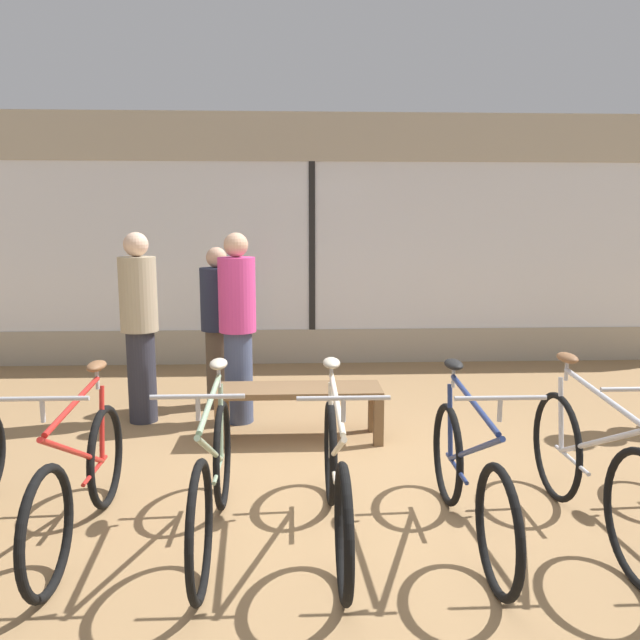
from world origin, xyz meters
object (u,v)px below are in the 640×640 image
(bicycle_center_left, at_px, (213,479))
(customer_near_rack, at_px, (140,323))
(display_bench, at_px, (299,397))
(customer_mid_floor, at_px, (238,324))
(bicycle_left, at_px, (81,481))
(bicycle_right, at_px, (592,470))
(customer_by_window, at_px, (218,324))
(bicycle_center_right, at_px, (469,479))
(bicycle_center, at_px, (336,479))

(bicycle_center_left, relative_size, customer_near_rack, 0.97)
(display_bench, xyz_separation_m, customer_mid_floor, (-0.56, 0.50, 0.55))
(bicycle_left, bearing_deg, bicycle_right, -0.82)
(bicycle_left, distance_m, customer_by_window, 2.78)
(customer_near_rack, height_order, customer_by_window, customer_near_rack)
(bicycle_center_right, height_order, customer_near_rack, customer_near_rack)
(display_bench, bearing_deg, customer_near_rack, 159.23)
(bicycle_center, bearing_deg, bicycle_center_right, -1.69)
(customer_mid_floor, bearing_deg, bicycle_center_right, -55.90)
(display_bench, distance_m, customer_by_window, 1.37)
(bicycle_center_left, height_order, bicycle_right, bicycle_right)
(bicycle_center, relative_size, display_bench, 1.26)
(bicycle_right, distance_m, customer_near_rack, 3.95)
(display_bench, bearing_deg, customer_by_window, 128.32)
(bicycle_left, height_order, bicycle_center_left, bicycle_center_left)
(bicycle_center_right, distance_m, customer_mid_floor, 2.78)
(bicycle_center_left, relative_size, bicycle_center_right, 1.00)
(bicycle_left, bearing_deg, customer_by_window, 79.66)
(bicycle_left, bearing_deg, customer_near_rack, 94.39)
(bicycle_center, relative_size, bicycle_center_right, 1.03)
(bicycle_center_right, bearing_deg, display_bench, 118.88)
(bicycle_left, height_order, customer_by_window, customer_by_window)
(customer_near_rack, bearing_deg, bicycle_left, -85.61)
(bicycle_right, height_order, customer_near_rack, customer_near_rack)
(bicycle_center_right, bearing_deg, bicycle_right, 2.14)
(customer_by_window, bearing_deg, customer_near_rack, -145.64)
(bicycle_left, distance_m, bicycle_center_left, 0.77)
(bicycle_left, distance_m, bicycle_right, 3.01)
(bicycle_center_right, height_order, customer_mid_floor, customer_mid_floor)
(bicycle_center, bearing_deg, display_bench, 96.36)
(bicycle_center_left, distance_m, bicycle_center_right, 1.49)
(bicycle_right, relative_size, display_bench, 1.26)
(bicycle_center, distance_m, bicycle_right, 1.53)
(bicycle_left, height_order, bicycle_right, bicycle_right)
(bicycle_right, xyz_separation_m, customer_mid_floor, (-2.28, 2.23, 0.52))
(display_bench, distance_m, customer_near_rack, 1.66)
(customer_by_window, bearing_deg, bicycle_right, -47.44)
(bicycle_center_left, xyz_separation_m, customer_near_rack, (-0.94, 2.29, 0.54))
(bicycle_left, relative_size, bicycle_right, 0.95)
(bicycle_center_right, xyz_separation_m, customer_by_window, (-1.77, 2.77, 0.46))
(bicycle_left, xyz_separation_m, bicycle_center_right, (2.26, -0.07, 0.00))
(display_bench, relative_size, customer_by_window, 0.87)
(bicycle_right, bearing_deg, display_bench, 134.79)
(customer_by_window, bearing_deg, bicycle_center_right, -57.44)
(bicycle_left, distance_m, bicycle_center, 1.48)
(bicycle_left, distance_m, customer_near_rack, 2.32)
(customer_by_window, bearing_deg, bicycle_center, -70.16)
(bicycle_left, relative_size, bicycle_center_left, 0.98)
(bicycle_center_left, xyz_separation_m, display_bench, (0.52, 1.74, -0.02))
(customer_near_rack, bearing_deg, bicycle_center, -54.16)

